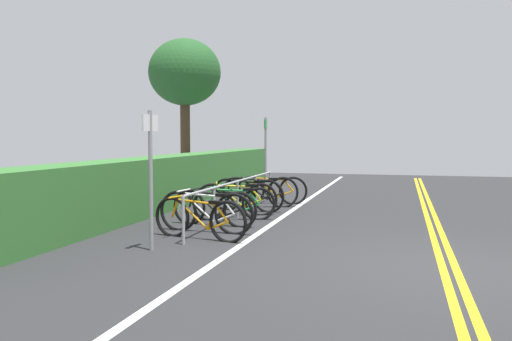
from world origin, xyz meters
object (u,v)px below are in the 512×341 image
object	(u,v)px
sign_post_far	(266,150)
bike_rack	(237,190)
sign_post_near	(151,166)
tree_mid	(185,74)
bicycle_1	(206,212)
bicycle_4	(237,199)
bicycle_6	(260,192)
bicycle_0	(199,219)
bicycle_5	(247,195)
bicycle_2	(214,208)
bicycle_7	(272,190)
bicycle_3	(235,204)

from	to	relation	value
sign_post_far	bike_rack	bearing A→B (deg)	-175.63
sign_post_near	tree_mid	xyz separation A→B (m)	(9.47, 3.41, 2.45)
bicycle_1	bicycle_4	xyz separation A→B (m)	(2.00, 0.06, -0.01)
bicycle_1	bicycle_4	world-z (taller)	bicycle_1
bicycle_1	bicycle_6	distance (m)	3.35
bicycle_6	bicycle_0	bearing A→B (deg)	-179.57
bicycle_0	bicycle_5	xyz separation A→B (m)	(3.33, 0.16, 0.03)
bicycle_6	tree_mid	xyz separation A→B (m)	(4.52, 3.75, 3.33)
bicycle_2	tree_mid	xyz separation A→B (m)	(7.17, 3.56, 3.36)
bicycle_4	bicycle_1	bearing A→B (deg)	-178.20
bicycle_6	bicycle_7	bearing A→B (deg)	-8.41
bicycle_1	sign_post_far	xyz separation A→B (m)	(5.05, 0.21, 0.95)
bicycle_4	sign_post_near	world-z (taller)	sign_post_near
bicycle_2	tree_mid	distance (m)	8.68
bicycle_1	bicycle_7	xyz separation A→B (m)	(4.07, -0.20, -0.02)
bicycle_0	bicycle_4	distance (m)	2.62
tree_mid	bicycle_5	bearing A→B (deg)	-144.95
bicycle_5	bicycle_3	bearing A→B (deg)	-175.05
bicycle_7	sign_post_near	xyz separation A→B (m)	(-5.67, 0.45, 0.90)
bike_rack	bicycle_7	xyz separation A→B (m)	(2.37, -0.15, -0.24)
bicycle_5	bicycle_6	distance (m)	0.65
bicycle_7	tree_mid	xyz separation A→B (m)	(3.80, 3.85, 3.35)
sign_post_far	tree_mid	xyz separation A→B (m)	(2.82, 3.45, 2.39)
bicycle_0	sign_post_near	xyz separation A→B (m)	(-0.98, 0.37, 0.90)
bicycle_2	bicycle_3	bearing A→B (deg)	-13.59
bicycle_1	bicycle_3	world-z (taller)	bicycle_1
bicycle_5	bicycle_6	xyz separation A→B (m)	(0.64, -0.13, -0.00)
tree_mid	bike_rack	bearing A→B (deg)	-149.03
bicycle_0	bicycle_4	world-z (taller)	bicycle_4
bicycle_5	bicycle_7	world-z (taller)	bicycle_5
bike_rack	bicycle_4	size ratio (longest dim) A/B	3.42
bicycle_0	bicycle_1	world-z (taller)	bicycle_1
bicycle_6	bicycle_5	bearing A→B (deg)	168.85
sign_post_near	bicycle_6	bearing A→B (deg)	-3.92
bicycle_2	bicycle_6	world-z (taller)	bicycle_6
bicycle_4	bicycle_7	bearing A→B (deg)	-7.19
bicycle_6	sign_post_near	distance (m)	5.04
bike_rack	sign_post_near	distance (m)	3.38
bike_rack	bicycle_5	bearing A→B (deg)	4.70
bicycle_1	bicycle_5	world-z (taller)	bicycle_5
bicycle_7	bike_rack	bearing A→B (deg)	176.37
bike_rack	bicycle_0	world-z (taller)	bike_rack
bike_rack	bicycle_5	world-z (taller)	bike_rack
sign_post_far	bicycle_6	bearing A→B (deg)	-170.02
sign_post_near	tree_mid	distance (m)	10.36
bicycle_4	bicycle_7	world-z (taller)	bicycle_4
bicycle_3	bicycle_4	xyz separation A→B (m)	(0.59, 0.14, 0.01)
bike_rack	bicycle_3	bearing A→B (deg)	-174.18
bicycle_7	tree_mid	distance (m)	6.36
bicycle_1	sign_post_far	size ratio (longest dim) A/B	0.84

